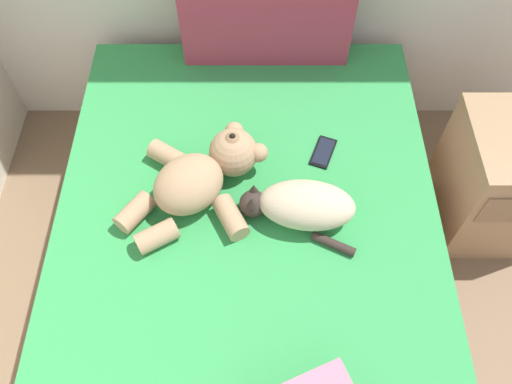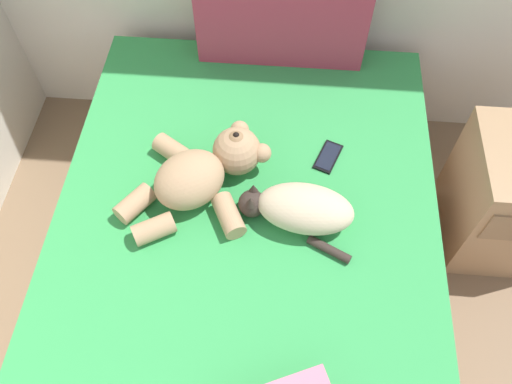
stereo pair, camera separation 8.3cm
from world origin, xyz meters
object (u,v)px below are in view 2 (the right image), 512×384
at_px(cat, 300,208).
at_px(cell_phone, 328,157).
at_px(nightstand, 508,198).
at_px(bed, 247,257).
at_px(patterned_cushion, 282,16).
at_px(teddy_bear, 204,172).

bearing_deg(cat, cell_phone, 69.81).
height_order(cell_phone, nightstand, nightstand).
distance_m(bed, patterned_cushion, 1.00).
bearing_deg(patterned_cushion, cell_phone, -68.45).
relative_size(patterned_cushion, teddy_bear, 1.30).
bearing_deg(teddy_bear, patterned_cushion, 71.80).
relative_size(patterned_cushion, cell_phone, 4.34).
distance_m(bed, cat, 0.40).
xyz_separation_m(teddy_bear, nightstand, (1.26, 0.21, -0.34)).
relative_size(patterned_cushion, cat, 1.70).
distance_m(teddy_bear, nightstand, 1.32).
bearing_deg(bed, patterned_cushion, 85.16).
height_order(bed, nightstand, nightstand).
height_order(patterned_cushion, teddy_bear, patterned_cushion).
distance_m(bed, cell_phone, 0.52).
bearing_deg(patterned_cushion, nightstand, -27.01).
relative_size(teddy_bear, nightstand, 0.89).
height_order(patterned_cushion, cell_phone, patterned_cushion).
bearing_deg(teddy_bear, cat, -18.18).
height_order(teddy_bear, cell_phone, teddy_bear).
bearing_deg(nightstand, patterned_cushion, 152.99).
height_order(bed, teddy_bear, teddy_bear).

